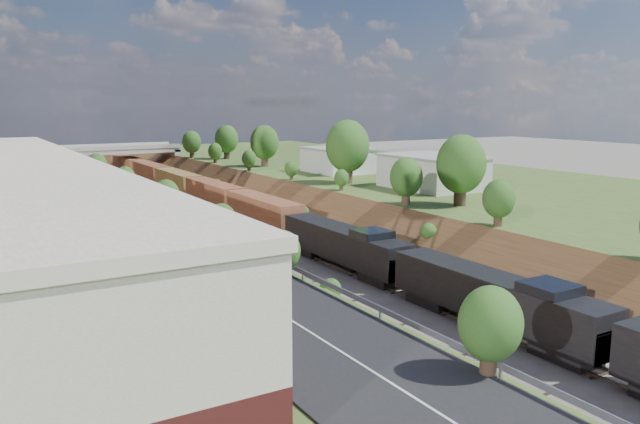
# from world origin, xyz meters

# --- Properties ---
(platform_right) EXTENTS (44.00, 180.00, 5.00)m
(platform_right) POSITION_xyz_m (33.00, 60.00, 2.50)
(platform_right) COLOR #3E5924
(platform_right) RESTS_ON ground
(embankment_left) EXTENTS (10.00, 180.00, 10.00)m
(embankment_left) POSITION_xyz_m (-11.00, 60.00, 0.00)
(embankment_left) COLOR brown
(embankment_left) RESTS_ON ground
(embankment_right) EXTENTS (10.00, 180.00, 10.00)m
(embankment_right) POSITION_xyz_m (11.00, 60.00, 0.00)
(embankment_right) COLOR brown
(embankment_right) RESTS_ON ground
(rail_left_track) EXTENTS (1.58, 180.00, 0.18)m
(rail_left_track) POSITION_xyz_m (-2.60, 60.00, 0.09)
(rail_left_track) COLOR gray
(rail_left_track) RESTS_ON ground
(rail_right_track) EXTENTS (1.58, 180.00, 0.18)m
(rail_right_track) POSITION_xyz_m (2.60, 60.00, 0.09)
(rail_right_track) COLOR gray
(rail_right_track) RESTS_ON ground
(road) EXTENTS (8.00, 180.00, 0.10)m
(road) POSITION_xyz_m (-15.50, 60.00, 5.05)
(road) COLOR black
(road) RESTS_ON platform_left
(guardrail) EXTENTS (0.10, 171.00, 0.70)m
(guardrail) POSITION_xyz_m (-11.40, 59.80, 5.55)
(guardrail) COLOR #99999E
(guardrail) RESTS_ON platform_left
(overpass) EXTENTS (24.50, 8.30, 7.40)m
(overpass) POSITION_xyz_m (0.00, 122.00, 4.92)
(overpass) COLOR gray
(overpass) RESTS_ON ground
(white_building_near) EXTENTS (9.00, 12.00, 4.00)m
(white_building_near) POSITION_xyz_m (23.50, 52.00, 7.00)
(white_building_near) COLOR silver
(white_building_near) RESTS_ON platform_right
(white_building_far) EXTENTS (8.00, 10.00, 3.60)m
(white_building_far) POSITION_xyz_m (23.00, 74.00, 6.80)
(white_building_far) COLOR silver
(white_building_far) RESTS_ON platform_right
(tree_right_large) EXTENTS (5.25, 5.25, 7.61)m
(tree_right_large) POSITION_xyz_m (17.00, 40.00, 9.38)
(tree_right_large) COLOR #473323
(tree_right_large) RESTS_ON platform_right
(tree_left_crest) EXTENTS (2.45, 2.45, 3.55)m
(tree_left_crest) POSITION_xyz_m (-11.80, 20.00, 7.04)
(tree_left_crest) COLOR #473323
(tree_left_crest) RESTS_ON platform_left
(freight_train) EXTENTS (3.08, 173.41, 4.60)m
(freight_train) POSITION_xyz_m (2.60, 82.09, 2.64)
(freight_train) COLOR black
(freight_train) RESTS_ON ground
(suv) EXTENTS (3.82, 5.82, 1.49)m
(suv) POSITION_xyz_m (-16.89, 36.06, 5.84)
(suv) COLOR black
(suv) RESTS_ON road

